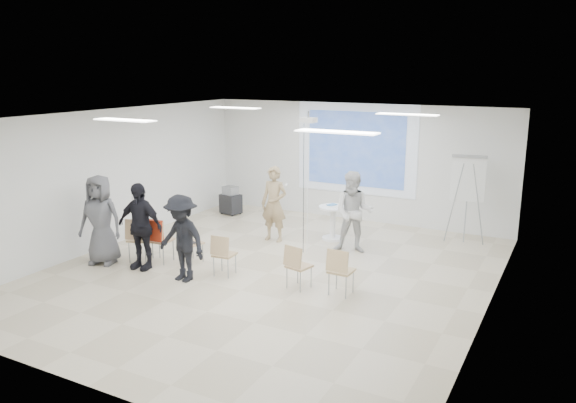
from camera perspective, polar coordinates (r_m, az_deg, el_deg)
The scene contains 30 objects.
floor at distance 10.94m, azimuth -1.98°, elevation -7.50°, with size 8.00×9.00×0.10m, color beige.
ceiling at distance 10.25m, azimuth -2.12°, elevation 8.91°, with size 8.00×9.00×0.10m, color white.
wall_back at distance 14.53m, azimuth 6.95°, elevation 3.99°, with size 8.00×0.10×3.00m, color silver.
wall_left at distance 12.95m, azimuth -17.79°, elevation 2.29°, with size 0.10×9.00×3.00m, color silver.
wall_right at distance 9.22m, azimuth 20.36°, elevation -2.23°, with size 0.10×9.00×3.00m, color silver.
projection_halo at distance 14.42m, azimuth 6.90°, elevation 5.32°, with size 3.20×0.01×2.30m, color silver.
projection_image at distance 14.41m, azimuth 6.88°, elevation 5.31°, with size 2.60×0.01×1.90m, color #2F52A2.
pedestal_table at distance 12.89m, azimuth 4.56°, elevation -1.95°, with size 0.80×0.80×0.81m.
player_left at distance 12.66m, azimuth -1.43°, elevation 0.25°, with size 0.71×0.48×1.94m, color tan.
player_right at distance 11.94m, azimuth 6.72°, elevation -0.66°, with size 0.94×0.75×1.94m, color silver.
controller_left at distance 12.73m, azimuth -0.17°, elevation 1.74°, with size 0.04×0.11×0.04m, color white.
controller_right at distance 12.15m, azimuth 6.40°, elevation 1.24°, with size 0.04×0.12×0.04m, color white.
chair_far_left at distance 11.73m, azimuth -14.95°, elevation -3.43°, with size 0.55×0.57×0.92m.
chair_left_mid at distance 11.59m, azimuth -13.05°, elevation -3.56°, with size 0.46×0.49×0.91m.
chair_left_inner at distance 11.47m, azimuth -10.03°, elevation -3.93°, with size 0.45×0.47×0.81m.
chair_center at distance 10.68m, azimuth -6.66°, elevation -5.11°, with size 0.41×0.44×0.81m.
chair_right_inner at distance 9.99m, azimuth 0.88°, elevation -6.30°, with size 0.46×0.49×0.82m.
chair_right_far at distance 9.75m, azimuth 5.28°, elevation -6.73°, with size 0.41×0.44×0.85m.
red_jacket at distance 11.45m, azimuth -13.58°, elevation -2.86°, with size 0.44×0.10×0.42m, color #A02A13.
laptop at distance 11.54m, azimuth -9.70°, elevation -4.03°, with size 0.30×0.21×0.02m, color black.
audience_left at distance 11.26m, azimuth -14.86°, elevation -1.81°, with size 1.14×0.69×1.97m, color black.
audience_mid at distance 10.44m, azimuth -10.77°, elevation -3.13°, with size 1.20×0.65×1.85m, color black.
audience_outer at distance 11.77m, azimuth -18.54°, elevation -1.26°, with size 0.99×0.65×2.03m, color #59595E.
flipchart_easel at distance 12.95m, azimuth 17.83°, elevation 2.19°, with size 0.86×0.66×2.01m.
av_cart at distance 15.22m, azimuth -5.85°, elevation 0.02°, with size 0.59×0.51×0.76m.
ceiling_projector at distance 11.55m, azimuth 2.06°, elevation 7.61°, with size 0.30×0.25×3.00m.
fluor_panel_nw at distance 13.00m, azimuth -5.39°, elevation 9.45°, with size 1.20×0.30×0.02m, color white.
fluor_panel_ne at distance 11.32m, azimuth 12.01°, elevation 8.65°, with size 1.20×0.30×0.02m, color white.
fluor_panel_sw at distance 10.27m, azimuth -16.24°, elevation 7.95°, with size 1.20×0.30×0.02m, color white.
fluor_panel_se at distance 8.03m, azimuth 4.97°, elevation 7.06°, with size 1.20×0.30×0.02m, color white.
Camera 1 is at (5.11, -8.85, 3.85)m, focal length 35.00 mm.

